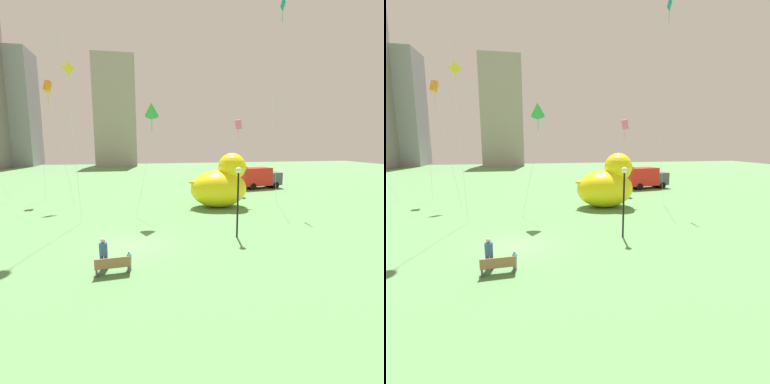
{
  "view_description": "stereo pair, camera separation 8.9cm",
  "coord_description": "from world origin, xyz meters",
  "views": [
    {
      "loc": [
        0.18,
        -17.57,
        6.31
      ],
      "look_at": [
        4.27,
        3.0,
        2.73
      ],
      "focal_mm": 27.65,
      "sensor_mm": 36.0,
      "label": 1
    },
    {
      "loc": [
        0.27,
        -17.59,
        6.31
      ],
      "look_at": [
        4.27,
        3.0,
        2.73
      ],
      "focal_mm": 27.65,
      "sensor_mm": 36.0,
      "label": 2
    }
  ],
  "objects": [
    {
      "name": "person_child",
      "position": [
        -0.18,
        -3.28,
        0.52
      ],
      "size": [
        0.23,
        0.23,
        0.95
      ],
      "color": "silver",
      "rests_on": "ground"
    },
    {
      "name": "giant_inflatable_duck",
      "position": [
        8.46,
        9.73,
        2.23
      ],
      "size": [
        6.32,
        4.06,
        5.24
      ],
      "color": "yellow",
      "rests_on": "ground"
    },
    {
      "name": "city_skyline",
      "position": [
        -22.41,
        64.4,
        16.21
      ],
      "size": [
        39.76,
        18.19,
        38.33
      ],
      "color": "gray",
      "rests_on": "ground"
    },
    {
      "name": "kite_teal",
      "position": [
        14.83,
        11.31,
        18.14
      ],
      "size": [
        1.4,
        1.96,
        20.11
      ],
      "color": "silver",
      "rests_on": "ground"
    },
    {
      "name": "ground_plane",
      "position": [
        0.0,
        0.0,
        0.0
      ],
      "size": [
        140.0,
        140.0,
        0.0
      ],
      "primitive_type": "plane",
      "color": "#5B8F54"
    },
    {
      "name": "kite_green",
      "position": [
        1.71,
        6.44,
        8.81
      ],
      "size": [
        2.08,
        2.27,
        9.6
      ],
      "color": "silver",
      "rests_on": "ground"
    },
    {
      "name": "person_adult",
      "position": [
        -1.42,
        -3.09,
        0.9
      ],
      "size": [
        0.4,
        0.4,
        1.64
      ],
      "color": "#38476B",
      "rests_on": "ground"
    },
    {
      "name": "kite_pink",
      "position": [
        12.91,
        17.47,
        8.34
      ],
      "size": [
        1.96,
        1.92,
        9.0
      ],
      "color": "silver",
      "rests_on": "ground"
    },
    {
      "name": "kite_orange",
      "position": [
        -8.47,
        17.38,
        12.0
      ],
      "size": [
        1.35,
        1.79,
        12.74
      ],
      "color": "silver",
      "rests_on": "ground"
    },
    {
      "name": "lamppost",
      "position": [
        6.83,
        0.49,
        3.33
      ],
      "size": [
        0.4,
        0.4,
        4.7
      ],
      "color": "black",
      "rests_on": "ground"
    },
    {
      "name": "box_truck",
      "position": [
        16.96,
        19.99,
        1.44
      ],
      "size": [
        6.08,
        3.18,
        2.85
      ],
      "color": "red",
      "rests_on": "ground"
    },
    {
      "name": "park_bench",
      "position": [
        -0.95,
        -3.79,
        0.48
      ],
      "size": [
        1.69,
        0.59,
        0.9
      ],
      "color": "olive",
      "rests_on": "ground"
    },
    {
      "name": "kite_yellow",
      "position": [
        -5.99,
        15.12,
        12.82
      ],
      "size": [
        2.94,
        2.58,
        14.16
      ],
      "color": "silver",
      "rests_on": "ground"
    }
  ]
}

